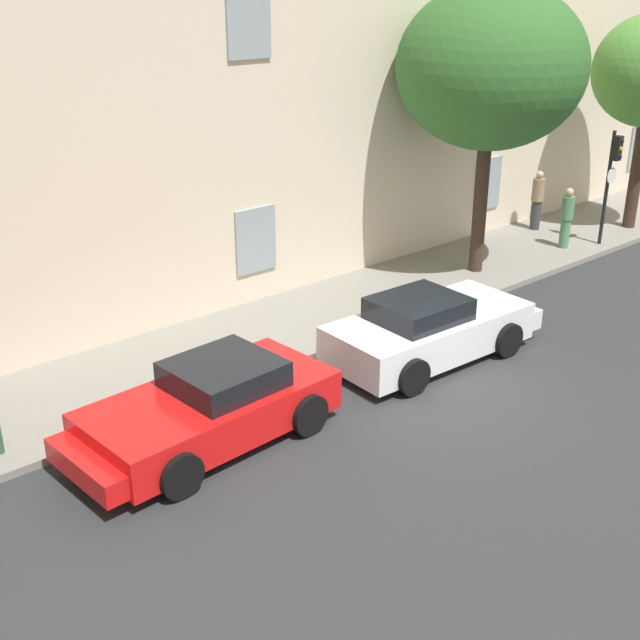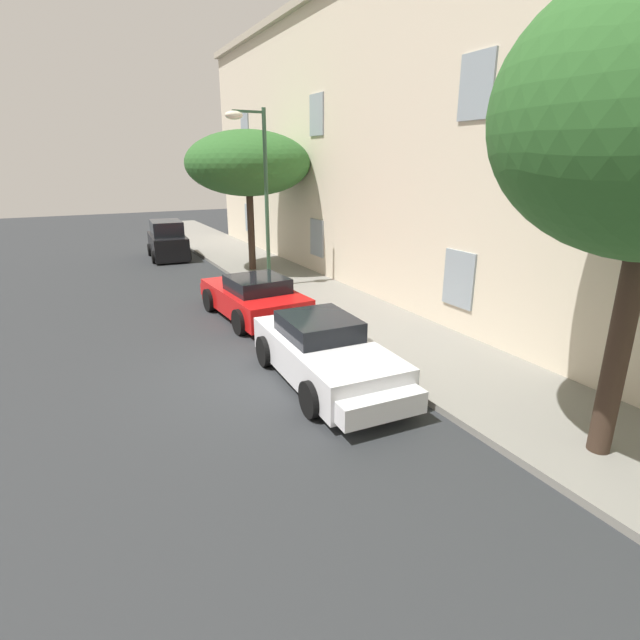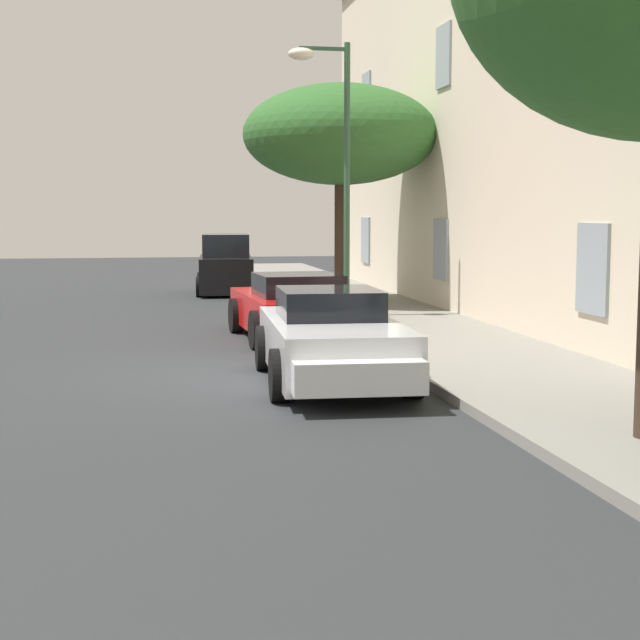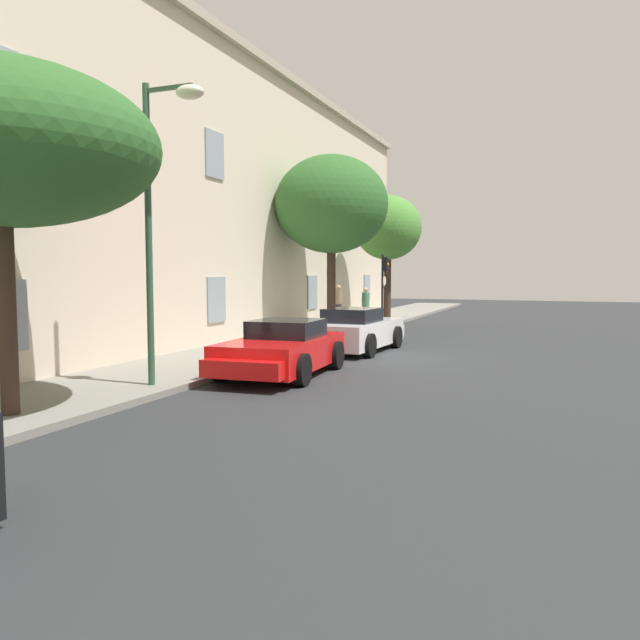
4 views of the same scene
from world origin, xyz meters
name	(u,v)px [view 4 (image 4 of 4)]	position (x,y,z in m)	size (l,w,h in m)	color
ground_plane	(380,356)	(0.00, 0.00, 0.00)	(80.00, 80.00, 0.00)	#2B2D30
sidewalk	(261,348)	(0.00, 3.97, 0.07)	(60.00, 3.31, 0.14)	gray
building_facade	(164,190)	(0.00, 7.58, 5.26)	(41.61, 4.42, 10.48)	beige
sportscar_red_lead	(280,351)	(-4.31, 1.27, 0.61)	(4.66, 2.39, 1.32)	red
sportscar_yellow_flank	(358,331)	(1.07, 1.05, 0.62)	(4.74, 2.21, 1.38)	white
tree_near_kerb	(388,228)	(12.13, 3.14, 4.64)	(3.30, 3.30, 6.11)	#38281E
tree_midblock	(1,147)	(-10.22, 3.43, 4.51)	(5.07, 5.07, 5.68)	#38281E
tree_far_end	(331,205)	(5.52, 3.62, 5.15)	(4.48, 4.48, 6.96)	#38281E
traffic_light	(384,277)	(9.95, 2.69, 2.30)	(0.44, 0.36, 3.17)	black
street_lamp	(164,180)	(-7.07, 2.54, 4.36)	(0.44, 1.42, 6.18)	#2D5138
pedestrian_admiring	(366,306)	(8.88, 3.24, 1.00)	(0.43, 0.43, 1.68)	#4C7F59
pedestrian_strolling	(339,303)	(9.75, 4.84, 1.04)	(0.51, 0.51, 1.76)	#333338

